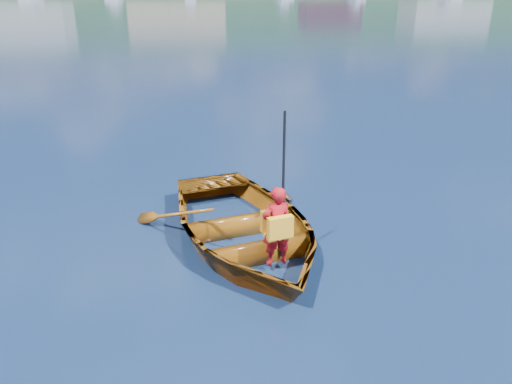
# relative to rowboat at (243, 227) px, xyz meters

# --- Properties ---
(ground) EXTENTS (600.00, 600.00, 0.00)m
(ground) POSITION_rel_rowboat_xyz_m (-1.05, 0.85, -0.26)
(ground) COLOR #172448
(ground) RESTS_ON ground
(rowboat) EXTENTS (3.72, 4.53, 0.82)m
(rowboat) POSITION_rel_rowboat_xyz_m (0.00, 0.00, 0.00)
(rowboat) COLOR brown
(rowboat) RESTS_ON ground
(child_paddler) EXTENTS (0.46, 0.41, 2.06)m
(child_paddler) POSITION_rel_rowboat_xyz_m (0.37, -0.83, 0.41)
(child_paddler) COLOR #B3121C
(child_paddler) RESTS_ON ground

